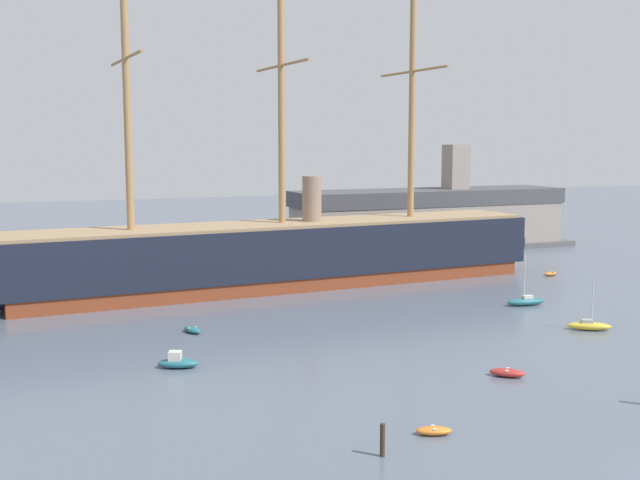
% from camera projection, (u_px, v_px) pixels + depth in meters
% --- Properties ---
extents(tall_ship, '(74.67, 16.65, 35.90)m').
position_uv_depth(tall_ship, '(282.00, 253.00, 87.80)').
color(tall_ship, brown).
rests_on(tall_ship, ground).
extents(dinghy_foreground_left, '(2.24, 1.58, 0.49)m').
position_uv_depth(dinghy_foreground_left, '(434.00, 431.00, 43.59)').
color(dinghy_foreground_left, orange).
rests_on(dinghy_foreground_left, ground).
extents(dinghy_near_centre, '(2.56, 2.43, 0.58)m').
position_uv_depth(dinghy_near_centre, '(507.00, 373.00, 54.39)').
color(dinghy_near_centre, '#B22D28').
rests_on(dinghy_near_centre, ground).
extents(motorboat_mid_left, '(3.24, 2.30, 1.26)m').
position_uv_depth(motorboat_mid_left, '(178.00, 362.00, 56.47)').
color(motorboat_mid_left, '#236670').
rests_on(motorboat_mid_left, ground).
extents(sailboat_mid_right, '(3.86, 2.95, 4.97)m').
position_uv_depth(sailboat_mid_right, '(589.00, 326.00, 67.82)').
color(sailboat_mid_right, gold).
rests_on(sailboat_mid_right, ground).
extents(dinghy_alongside_bow, '(1.68, 2.44, 0.53)m').
position_uv_depth(dinghy_alongside_bow, '(192.00, 330.00, 66.89)').
color(dinghy_alongside_bow, '#236670').
rests_on(dinghy_alongside_bow, ground).
extents(sailboat_alongside_stern, '(4.24, 1.86, 5.33)m').
position_uv_depth(sailboat_alongside_stern, '(526.00, 301.00, 78.04)').
color(sailboat_alongside_stern, '#236670').
rests_on(sailboat_alongside_stern, ground).
extents(dinghy_far_right, '(2.21, 1.34, 0.49)m').
position_uv_depth(dinghy_far_right, '(551.00, 274.00, 95.54)').
color(dinghy_far_right, orange).
rests_on(dinghy_far_right, ground).
extents(sailboat_distant_centre, '(2.04, 5.16, 6.54)m').
position_uv_depth(sailboat_distant_centre, '(294.00, 270.00, 96.46)').
color(sailboat_distant_centre, gold).
rests_on(sailboat_distant_centre, ground).
extents(mooring_piling_nearest, '(0.27, 0.27, 1.80)m').
position_uv_depth(mooring_piling_nearest, '(382.00, 440.00, 40.51)').
color(mooring_piling_nearest, '#382B1E').
rests_on(mooring_piling_nearest, ground).
extents(dockside_warehouse_right, '(46.86, 12.12, 16.11)m').
position_uv_depth(dockside_warehouse_right, '(430.00, 219.00, 119.13)').
color(dockside_warehouse_right, '#565659').
rests_on(dockside_warehouse_right, ground).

